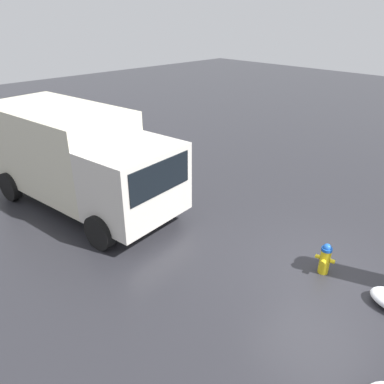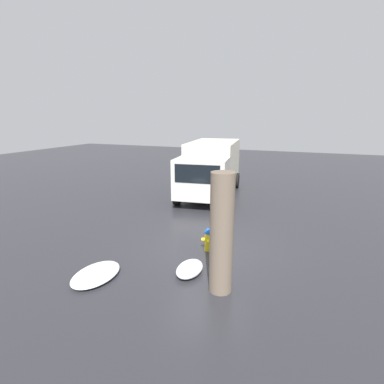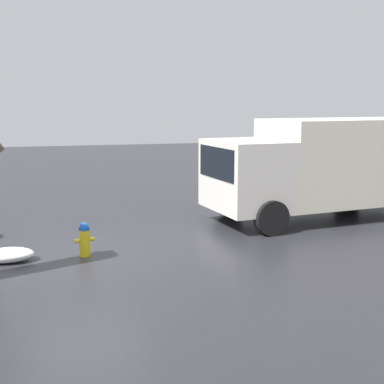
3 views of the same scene
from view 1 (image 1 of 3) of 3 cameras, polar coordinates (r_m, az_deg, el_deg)
name	(u,v)px [view 1 (image 1 of 3)]	position (r m, az deg, el deg)	size (l,w,h in m)	color
ground_plane	(323,272)	(9.20, 19.27, -11.44)	(60.00, 60.00, 0.00)	#28282D
fire_hydrant	(325,258)	(8.98, 19.63, -9.48)	(0.44, 0.34, 0.76)	yellow
delivery_truck	(76,155)	(11.47, -17.27, 5.39)	(6.69, 3.36, 2.85)	beige
pedestrian	(155,187)	(10.54, -5.73, 0.77)	(0.36, 0.36, 1.66)	#23232D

